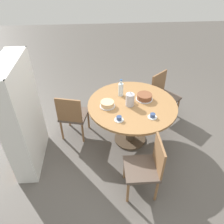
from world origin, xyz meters
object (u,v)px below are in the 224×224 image
(chair_a, at_px, (146,166))
(chair_c, at_px, (73,115))
(bookshelf, at_px, (25,118))
(cake_main, at_px, (144,97))
(water_bottle, at_px, (121,89))
(cup_a, at_px, (153,116))
(chair_b, at_px, (163,95))
(cup_b, at_px, (119,119))
(coffee_pot, at_px, (130,99))
(cake_second, at_px, (107,104))

(chair_a, bearing_deg, chair_c, -137.99)
(bookshelf, distance_m, cake_main, 1.75)
(water_bottle, xyz_separation_m, cake_main, (-0.14, -0.35, -0.07))
(water_bottle, relative_size, cup_a, 2.15)
(water_bottle, xyz_separation_m, cup_a, (-0.59, -0.38, -0.09))
(water_bottle, bearing_deg, cake_main, -112.17)
(chair_a, distance_m, bookshelf, 1.72)
(chair_a, height_order, chair_b, same)
(bookshelf, xyz_separation_m, cup_b, (-0.09, -1.27, -0.01))
(chair_b, bearing_deg, cup_b, -171.90)
(chair_c, bearing_deg, cake_main, -169.26)
(coffee_pot, distance_m, cake_second, 0.34)
(chair_b, xyz_separation_m, cup_a, (-0.99, 0.46, 0.31))
(chair_b, bearing_deg, coffee_pot, -176.77)
(coffee_pot, bearing_deg, cake_main, -61.09)
(coffee_pot, relative_size, cup_a, 1.79)
(chair_c, height_order, cake_second, chair_c)
(cup_b, bearing_deg, water_bottle, -8.29)
(chair_c, relative_size, cup_b, 6.51)
(cup_a, bearing_deg, coffee_pot, 41.00)
(chair_c, relative_size, cake_main, 3.27)
(chair_b, height_order, coffee_pot, coffee_pot)
(coffee_pot, bearing_deg, chair_a, -174.19)
(chair_c, relative_size, coffee_pot, 3.64)
(cake_main, relative_size, cup_a, 1.99)
(coffee_pot, bearing_deg, chair_c, 77.04)
(chair_c, bearing_deg, water_bottle, -160.35)
(chair_b, bearing_deg, water_bottle, 166.01)
(chair_a, height_order, cake_main, chair_a)
(water_bottle, bearing_deg, chair_b, -64.59)
(water_bottle, distance_m, cake_second, 0.37)
(bookshelf, bearing_deg, water_bottle, 111.26)
(chair_a, height_order, bookshelf, bookshelf)
(water_bottle, bearing_deg, coffee_pot, -159.54)
(bookshelf, distance_m, water_bottle, 1.46)
(bookshelf, bearing_deg, cup_a, 87.92)
(chair_b, bearing_deg, cup_a, -154.47)
(cup_a, bearing_deg, cake_second, 62.85)
(cake_second, distance_m, cup_a, 0.68)
(cup_b, bearing_deg, chair_c, 51.96)
(cake_second, bearing_deg, water_bottle, -38.96)
(cup_a, xyz_separation_m, cup_b, (-0.02, 0.47, 0.00))
(chair_a, relative_size, cup_a, 6.51)
(cake_main, height_order, cup_b, cake_main)
(cake_main, distance_m, cake_second, 0.60)
(coffee_pot, xyz_separation_m, cake_main, (0.14, -0.25, -0.06))
(chair_a, bearing_deg, cake_second, -154.14)
(cup_b, bearing_deg, chair_b, -42.51)
(chair_b, relative_size, cake_main, 3.27)
(chair_a, distance_m, cup_a, 0.70)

